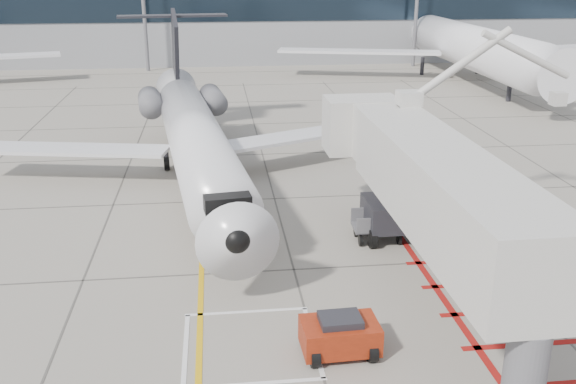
{
  "coord_description": "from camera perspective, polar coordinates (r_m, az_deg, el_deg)",
  "views": [
    {
      "loc": [
        -2.79,
        -18.28,
        11.28
      ],
      "look_at": [
        0.0,
        6.0,
        2.5
      ],
      "focal_mm": 40.0,
      "sensor_mm": 36.0,
      "label": 1
    }
  ],
  "objects": [
    {
      "name": "ground_plane",
      "position": [
        21.66,
        1.85,
        -11.63
      ],
      "size": [
        260.0,
        260.0,
        0.0
      ],
      "primitive_type": "plane",
      "color": "gray",
      "rests_on": "ground"
    },
    {
      "name": "regional_jet",
      "position": [
        31.53,
        -7.86,
        6.33
      ],
      "size": [
        28.13,
        33.7,
        8.11
      ],
      "primitive_type": null,
      "rotation": [
        0.0,
        0.0,
        0.12
      ],
      "color": "silver",
      "rests_on": "ground_plane"
    },
    {
      "name": "jet_bridge",
      "position": [
        21.76,
        13.6,
        -1.26
      ],
      "size": [
        8.92,
        18.5,
        7.36
      ],
      "primitive_type": null,
      "rotation": [
        0.0,
        0.0,
        0.01
      ],
      "color": "beige",
      "rests_on": "ground_plane"
    },
    {
      "name": "pushback_tug",
      "position": [
        19.92,
        4.63,
        -12.47
      ],
      "size": [
        2.38,
        1.54,
        1.35
      ],
      "primitive_type": null,
      "rotation": [
        0.0,
        0.0,
        0.04
      ],
      "color": "maroon",
      "rests_on": "ground_plane"
    },
    {
      "name": "baggage_cart",
      "position": [
        27.68,
        7.98,
        -2.99
      ],
      "size": [
        2.13,
        1.37,
        1.33
      ],
      "primitive_type": null,
      "rotation": [
        0.0,
        0.0,
        -0.02
      ],
      "color": "#525256",
      "rests_on": "ground_plane"
    },
    {
      "name": "ground_power_unit",
      "position": [
        23.91,
        19.24,
        -6.92
      ],
      "size": [
        2.57,
        1.58,
        1.98
      ],
      "primitive_type": null,
      "rotation": [
        0.0,
        0.0,
        0.05
      ],
      "color": "white",
      "rests_on": "ground_plane"
    },
    {
      "name": "cone_nose",
      "position": [
        28.03,
        -6.69,
        -3.49
      ],
      "size": [
        0.4,
        0.4,
        0.56
      ],
      "primitive_type": "cone",
      "color": "#FF4B0D",
      "rests_on": "ground_plane"
    },
    {
      "name": "cone_side",
      "position": [
        26.91,
        -1.85,
        -4.51
      ],
      "size": [
        0.32,
        0.32,
        0.45
      ],
      "primitive_type": "cone",
      "color": "#FF5E0D",
      "rests_on": "ground_plane"
    },
    {
      "name": "bg_aircraft_c",
      "position": [
        69.17,
        15.2,
        14.85
      ],
      "size": [
        36.93,
        41.04,
        12.31
      ],
      "primitive_type": null,
      "color": "silver",
      "rests_on": "ground_plane"
    }
  ]
}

